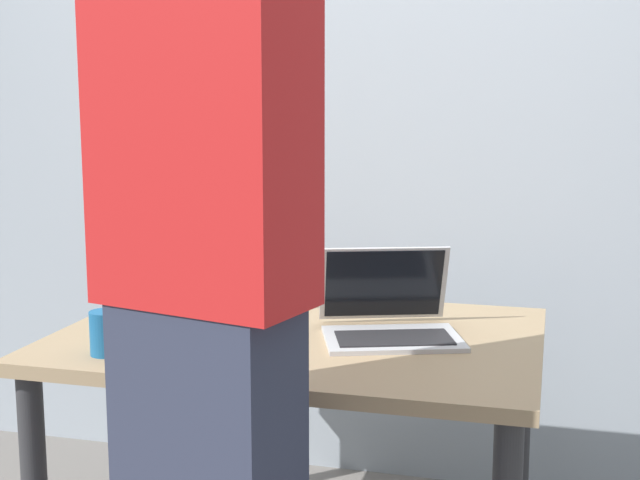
% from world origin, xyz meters
% --- Properties ---
extents(desk, '(1.25, 0.88, 0.75)m').
position_xyz_m(desk, '(0.00, 0.00, 0.65)').
color(desk, '#9E8460').
rests_on(desk, ground).
extents(laptop, '(0.43, 0.42, 0.22)m').
position_xyz_m(laptop, '(0.23, 0.04, 0.80)').
color(laptop, '#B7BABC').
rests_on(laptop, desk).
extents(beer_bottle_amber, '(0.06, 0.06, 0.32)m').
position_xyz_m(beer_bottle_amber, '(-0.37, 0.22, 0.87)').
color(beer_bottle_amber, '#472B14').
rests_on(beer_bottle_amber, desk).
extents(beer_bottle_green, '(0.06, 0.06, 0.30)m').
position_xyz_m(beer_bottle_green, '(-0.29, 0.11, 0.86)').
color(beer_bottle_green, brown).
rests_on(beer_bottle_green, desk).
extents(beer_bottle_brown, '(0.06, 0.06, 0.31)m').
position_xyz_m(beer_bottle_brown, '(-0.39, 0.11, 0.87)').
color(beer_bottle_brown, '#1E5123').
rests_on(beer_bottle_brown, desk).
extents(beer_bottle_dark, '(0.07, 0.07, 0.30)m').
position_xyz_m(beer_bottle_dark, '(-0.21, 0.16, 0.86)').
color(beer_bottle_dark, '#333333').
rests_on(beer_bottle_dark, desk).
extents(person_figure, '(0.43, 0.32, 1.87)m').
position_xyz_m(person_figure, '(0.02, -0.68, 0.96)').
color(person_figure, '#2D3347').
rests_on(person_figure, ground).
extents(coffee_mug, '(0.12, 0.08, 0.11)m').
position_xyz_m(coffee_mug, '(-0.39, -0.31, 0.80)').
color(coffee_mug, '#19598C').
rests_on(coffee_mug, desk).
extents(back_wall, '(6.00, 0.10, 2.60)m').
position_xyz_m(back_wall, '(0.00, 0.89, 1.30)').
color(back_wall, '#99A3AD').
rests_on(back_wall, ground).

